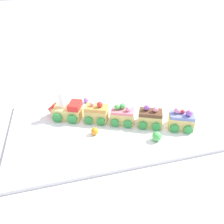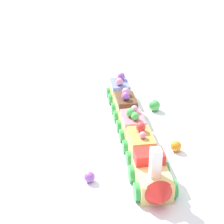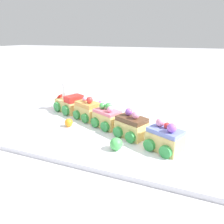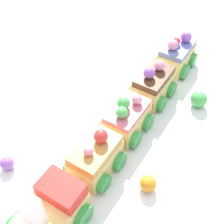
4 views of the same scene
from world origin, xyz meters
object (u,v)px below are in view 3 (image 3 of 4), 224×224
cake_train_locomotive (68,103)px  gumball_purple (100,104)px  cake_car_blueberry (165,139)px  gumball_orange (69,123)px  gumball_green (116,144)px  cake_car_chocolate (132,127)px  cake_car_caramel (88,110)px  cake_car_strawberry (107,118)px

cake_train_locomotive → gumball_purple: (-0.09, -0.09, -0.02)m
cake_train_locomotive → gumball_purple: 0.12m
cake_train_locomotive → cake_car_blueberry: 0.40m
gumball_orange → gumball_green: 0.20m
cake_car_blueberry → gumball_orange: size_ratio=3.82×
cake_car_blueberry → cake_car_chocolate: bearing=-0.1°
cake_train_locomotive → cake_car_caramel: bearing=180.0°
cake_train_locomotive → cake_car_strawberry: 0.21m
cake_train_locomotive → gumball_orange: cake_train_locomotive is taller
cake_car_caramel → gumball_purple: (0.02, -0.13, -0.02)m
gumball_green → cake_car_blueberry: bearing=-157.9°
cake_car_caramel → cake_car_chocolate: (-0.17, 0.07, 0.00)m
cake_car_caramel → gumball_purple: size_ratio=4.31×
gumball_orange → cake_car_strawberry: bearing=-157.6°
cake_car_chocolate → gumball_purple: (0.19, -0.21, -0.02)m
cake_car_blueberry → cake_car_caramel: bearing=0.0°
cake_car_chocolate → gumball_purple: size_ratio=4.31×
cake_car_strawberry → cake_car_blueberry: (-0.18, 0.08, 0.00)m
gumball_purple → gumball_green: (-0.17, 0.29, 0.00)m
cake_train_locomotive → gumball_orange: 0.15m
cake_train_locomotive → cake_car_chocolate: bearing=-180.0°
cake_car_chocolate → cake_car_blueberry: (-0.09, 0.04, -0.00)m
gumball_purple → gumball_green: size_ratio=0.72×
cake_train_locomotive → gumball_green: cake_train_locomotive is taller
gumball_orange → gumball_purple: bearing=-91.2°
cake_car_blueberry → cake_train_locomotive: bearing=-0.0°
gumball_orange → gumball_purple: gumball_orange is taller
cake_car_caramel → cake_car_strawberry: bearing=-180.0°
cake_car_chocolate → gumball_orange: 0.19m
cake_train_locomotive → cake_car_strawberry: cake_train_locomotive is taller
cake_car_blueberry → gumball_orange: cake_car_blueberry is taller
cake_train_locomotive → gumball_purple: size_ratio=6.29×
cake_train_locomotive → cake_car_strawberry: bearing=180.0°
cake_car_blueberry → gumball_purple: 0.37m
gumball_purple → cake_train_locomotive: bearing=44.8°
cake_train_locomotive → cake_car_caramel: (-0.10, 0.05, 0.00)m
cake_car_chocolate → gumball_green: 0.09m
gumball_purple → cake_car_strawberry: bearing=120.7°
cake_car_caramel → gumball_orange: (0.02, 0.08, -0.02)m
cake_car_blueberry → gumball_green: cake_car_blueberry is taller
gumball_orange → gumball_green: size_ratio=0.81×
cake_car_strawberry → cake_car_blueberry: 0.20m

